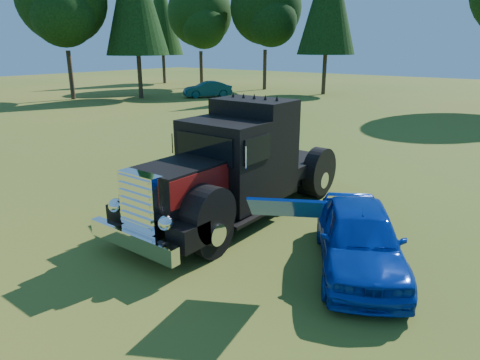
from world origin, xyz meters
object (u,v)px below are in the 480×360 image
(hotrod_coupe, at_px, (359,237))
(spectator_near, at_px, (202,169))
(diamond_t_truck, at_px, (234,170))
(distant_teal_car, at_px, (207,89))
(spectator_far, at_px, (203,168))

(hotrod_coupe, height_order, spectator_near, spectator_near)
(diamond_t_truck, bearing_deg, distant_teal_car, 133.17)
(hotrod_coupe, relative_size, spectator_near, 2.16)
(hotrod_coupe, relative_size, distant_teal_car, 1.03)
(diamond_t_truck, bearing_deg, spectator_far, 160.44)
(spectator_near, bearing_deg, hotrod_coupe, -85.28)
(diamond_t_truck, xyz_separation_m, spectator_far, (-1.59, 0.57, -0.35))
(spectator_far, bearing_deg, diamond_t_truck, -93.63)
(hotrod_coupe, distance_m, spectator_near, 5.19)
(diamond_t_truck, relative_size, spectator_far, 3.84)
(diamond_t_truck, height_order, spectator_far, diamond_t_truck)
(spectator_near, xyz_separation_m, distant_teal_car, (-17.55, 19.90, -0.31))
(spectator_near, height_order, distant_teal_car, spectator_near)
(spectator_near, relative_size, distant_teal_car, 0.48)
(hotrod_coupe, xyz_separation_m, distant_teal_car, (-22.64, 20.84, 0.01))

